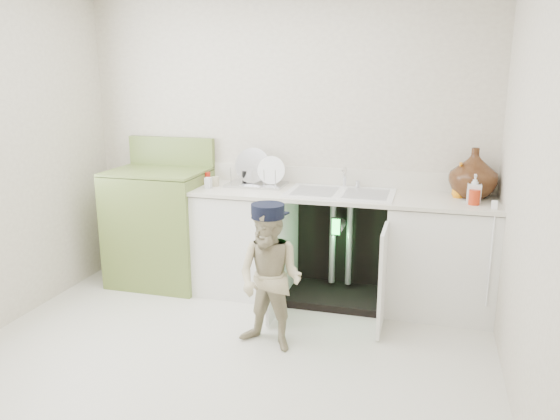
% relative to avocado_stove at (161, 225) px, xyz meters
% --- Properties ---
extents(ground, '(3.50, 3.50, 0.00)m').
position_rel_avocado_stove_xyz_m(ground, '(1.04, -1.18, -0.52)').
color(ground, beige).
rests_on(ground, ground).
extents(room_shell, '(6.00, 5.50, 1.26)m').
position_rel_avocado_stove_xyz_m(room_shell, '(1.04, -1.18, 0.73)').
color(room_shell, beige).
rests_on(room_shell, ground).
extents(counter_run, '(2.44, 1.02, 1.28)m').
position_rel_avocado_stove_xyz_m(counter_run, '(1.64, 0.03, -0.04)').
color(counter_run, white).
rests_on(counter_run, ground).
extents(avocado_stove, '(0.82, 0.65, 1.27)m').
position_rel_avocado_stove_xyz_m(avocado_stove, '(0.00, 0.00, 0.00)').
color(avocado_stove, olive).
rests_on(avocado_stove, ground).
extents(repair_worker, '(0.65, 0.84, 1.00)m').
position_rel_avocado_stove_xyz_m(repair_worker, '(1.29, -0.92, -0.02)').
color(repair_worker, '#BCB387').
rests_on(repair_worker, ground).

